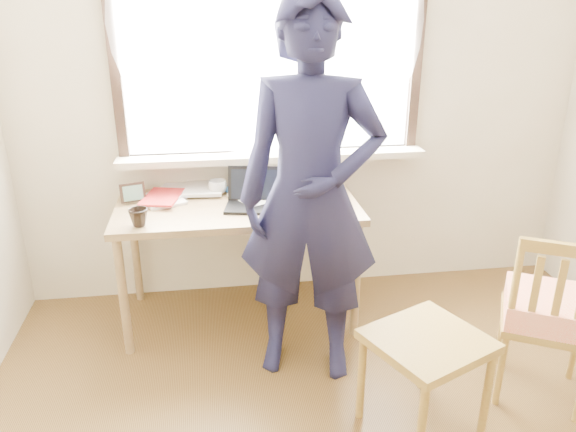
{
  "coord_description": "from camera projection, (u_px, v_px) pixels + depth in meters",
  "views": [
    {
      "loc": [
        -0.58,
        -1.36,
        1.86
      ],
      "look_at": [
        -0.25,
        0.95,
        0.92
      ],
      "focal_mm": 35.0,
      "sensor_mm": 36.0,
      "label": 1
    }
  ],
  "objects": [
    {
      "name": "work_chair",
      "position": [
        427.0,
        351.0,
        2.45
      ],
      "size": [
        0.6,
        0.59,
        0.47
      ],
      "color": "olive",
      "rests_on": "ground"
    },
    {
      "name": "mug_white",
      "position": [
        218.0,
        187.0,
        3.33
      ],
      "size": [
        0.13,
        0.13,
        0.09
      ],
      "primitive_type": "imported",
      "rotation": [
        0.0,
        0.0,
        0.27
      ],
      "color": "white",
      "rests_on": "desk"
    },
    {
      "name": "book_a",
      "position": [
        160.0,
        191.0,
        3.36
      ],
      "size": [
        0.23,
        0.28,
        0.02
      ],
      "primitive_type": "imported",
      "rotation": [
        0.0,
        0.0,
        -0.19
      ],
      "color": "white",
      "rests_on": "desk"
    },
    {
      "name": "mug_dark",
      "position": [
        139.0,
        217.0,
        2.88
      ],
      "size": [
        0.13,
        0.13,
        0.09
      ],
      "primitive_type": "imported",
      "rotation": [
        0.0,
        0.0,
        -0.46
      ],
      "color": "black",
      "rests_on": "desk"
    },
    {
      "name": "desk",
      "position": [
        238.0,
        216.0,
        3.22
      ],
      "size": [
        1.37,
        0.68,
        0.73
      ],
      "color": "olive",
      "rests_on": "ground"
    },
    {
      "name": "person",
      "position": [
        311.0,
        197.0,
        2.67
      ],
      "size": [
        0.78,
        0.6,
        1.89
      ],
      "primitive_type": "imported",
      "rotation": [
        0.0,
        0.0,
        -0.24
      ],
      "color": "black",
      "rests_on": "ground"
    },
    {
      "name": "laptop",
      "position": [
        254.0,
        197.0,
        3.15
      ],
      "size": [
        0.34,
        0.3,
        0.21
      ],
      "color": "black",
      "rests_on": "desk"
    },
    {
      "name": "picture_frame",
      "position": [
        133.0,
        194.0,
        3.18
      ],
      "size": [
        0.14,
        0.06,
        0.11
      ],
      "color": "black",
      "rests_on": "desk"
    },
    {
      "name": "book_b",
      "position": [
        299.0,
        183.0,
        3.5
      ],
      "size": [
        0.33,
        0.34,
        0.02
      ],
      "primitive_type": "imported",
      "rotation": [
        0.0,
        0.0,
        -0.69
      ],
      "color": "white",
      "rests_on": "desk"
    },
    {
      "name": "side_chair",
      "position": [
        549.0,
        311.0,
        2.63
      ],
      "size": [
        0.55,
        0.54,
        0.88
      ],
      "color": "olive",
      "rests_on": "ground"
    },
    {
      "name": "room_shell",
      "position": [
        404.0,
        76.0,
        1.6
      ],
      "size": [
        3.52,
        4.02,
        2.61
      ],
      "color": "beige",
      "rests_on": "ground"
    },
    {
      "name": "mouse",
      "position": [
        327.0,
        203.0,
        3.16
      ],
      "size": [
        0.08,
        0.06,
        0.03
      ],
      "primitive_type": "ellipsoid",
      "color": "black",
      "rests_on": "desk"
    },
    {
      "name": "desk_clutter",
      "position": [
        214.0,
        196.0,
        3.27
      ],
      "size": [
        0.81,
        0.47,
        0.03
      ],
      "color": "white",
      "rests_on": "desk"
    }
  ]
}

